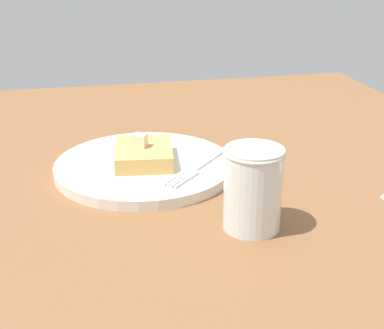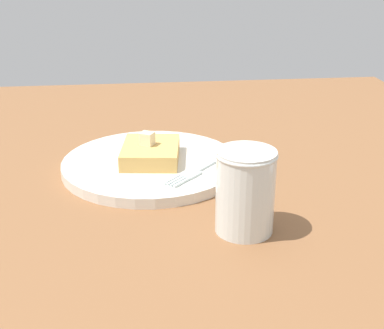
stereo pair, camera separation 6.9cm
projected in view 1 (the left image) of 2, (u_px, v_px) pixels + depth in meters
The scene contains 6 objects.
table_surface at pixel (189, 171), 81.87cm from camera, with size 101.23×101.23×2.84cm, color brown.
plate at pixel (144, 166), 78.01cm from camera, with size 25.97×25.97×1.48cm.
toast_slice_center at pixel (144, 154), 77.32cm from camera, with size 8.09×10.01×2.33cm, color tan.
butter_pat_primary at pixel (140, 140), 76.60cm from camera, with size 1.86×1.68×1.86cm, color beige.
fork at pixel (196, 168), 74.99cm from camera, with size 11.94×12.70×0.36cm.
syrup_jar at pixel (253, 191), 61.27cm from camera, with size 6.97×6.97×9.88cm.
Camera 1 is at (15.87, 73.43, 33.96)cm, focal length 50.00 mm.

